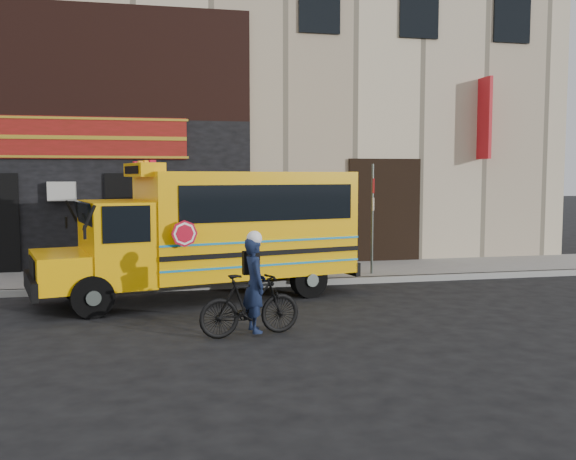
% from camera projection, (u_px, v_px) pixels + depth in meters
% --- Properties ---
extents(ground, '(120.00, 120.00, 0.00)m').
position_uv_depth(ground, '(294.00, 309.00, 12.85)').
color(ground, black).
rests_on(ground, ground).
extents(curb, '(40.00, 0.20, 0.15)m').
position_uv_depth(curb, '(269.00, 284.00, 15.38)').
color(curb, gray).
rests_on(curb, ground).
extents(sidewalk, '(40.00, 3.00, 0.15)m').
position_uv_depth(sidewalk, '(259.00, 274.00, 16.84)').
color(sidewalk, slate).
rests_on(sidewalk, ground).
extents(building, '(20.00, 10.70, 12.00)m').
position_uv_depth(building, '(226.00, 76.00, 22.49)').
color(building, '#BFAF8F').
rests_on(building, sidewalk).
extents(school_bus, '(7.21, 3.68, 2.92)m').
position_uv_depth(school_bus, '(217.00, 229.00, 14.00)').
color(school_bus, black).
rests_on(school_bus, ground).
extents(sign_pole, '(0.08, 0.26, 2.96)m').
position_uv_depth(sign_pole, '(372.00, 216.00, 16.32)').
color(sign_pole, '#404844').
rests_on(sign_pole, ground).
extents(bicycle, '(1.80, 0.79, 1.05)m').
position_uv_depth(bicycle, '(250.00, 305.00, 10.65)').
color(bicycle, black).
rests_on(bicycle, ground).
extents(cyclist, '(0.45, 0.62, 1.59)m').
position_uv_depth(cyclist, '(254.00, 288.00, 10.71)').
color(cyclist, '#111A33').
rests_on(cyclist, ground).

